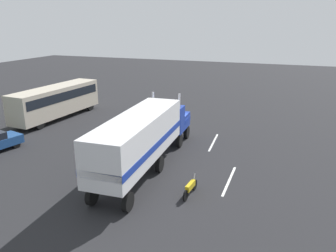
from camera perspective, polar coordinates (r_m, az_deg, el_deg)
The scene contains 7 objects.
ground_plane at distance 28.82m, azimuth 0.55°, elevation -2.62°, with size 120.00×120.00×0.00m, color #232326.
lane_stripe_near at distance 28.83m, azimuth 7.80°, elevation -2.77°, with size 4.40×0.16×0.01m, color silver.
lane_stripe_mid at distance 22.30m, azimuth 10.44°, elevation -9.18°, with size 4.40×0.16×0.01m, color silver.
semi_truck at distance 22.72m, azimuth -4.03°, elevation -1.52°, with size 14.27×3.48×4.50m.
person_bystander at distance 24.01m, azimuth -11.68°, elevation -4.95°, with size 0.34×0.45×1.63m.
parked_bus at distance 37.08m, azimuth -18.60°, elevation 4.36°, with size 11.16×3.36×3.40m.
motorcycle at distance 20.11m, azimuth 3.84°, elevation -10.51°, with size 2.11×0.33×1.12m.
Camera 1 is at (-25.48, -9.12, 9.90)m, focal length 35.57 mm.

